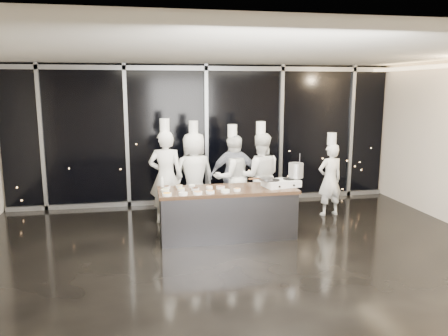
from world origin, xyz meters
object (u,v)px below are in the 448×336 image
(guest, at_px, (235,176))
(chef_side, at_px, (330,179))
(chef_left, at_px, (194,175))
(chef_center, at_px, (232,177))
(stove, at_px, (281,183))
(frying_pan, at_px, (266,179))
(demo_counter, at_px, (227,213))
(chef_right, at_px, (260,176))
(stock_pot, at_px, (296,170))
(chef_far_left, at_px, (166,176))

(guest, xyz_separation_m, chef_side, (2.01, -0.21, -0.08))
(chef_left, bearing_deg, chef_center, 153.82)
(stove, relative_size, chef_left, 0.34)
(frying_pan, height_order, chef_left, chef_left)
(demo_counter, xyz_separation_m, chef_left, (-0.44, 1.33, 0.45))
(guest, relative_size, chef_right, 0.87)
(stove, xyz_separation_m, frying_pan, (-0.31, -0.04, 0.10))
(stove, height_order, chef_side, chef_side)
(stove, xyz_separation_m, chef_side, (1.39, 0.96, -0.17))
(demo_counter, relative_size, chef_center, 1.26)
(chef_right, bearing_deg, chef_side, -173.09)
(stove, height_order, guest, guest)
(demo_counter, relative_size, guest, 1.41)
(chef_left, relative_size, chef_side, 1.15)
(stock_pot, bearing_deg, frying_pan, -169.97)
(chef_left, bearing_deg, chef_side, 157.64)
(demo_counter, relative_size, chef_far_left, 1.18)
(chef_center, bearing_deg, stove, 101.39)
(demo_counter, xyz_separation_m, chef_side, (2.39, 0.95, 0.34))
(frying_pan, bearing_deg, chef_side, 19.70)
(chef_left, bearing_deg, stove, 122.26)
(stock_pot, xyz_separation_m, chef_far_left, (-2.33, 1.03, -0.23))
(chef_far_left, bearing_deg, chef_right, -172.69)
(chef_right, bearing_deg, guest, -7.58)
(demo_counter, relative_size, stove, 3.54)
(chef_center, distance_m, chef_right, 0.57)
(stove, distance_m, stock_pot, 0.37)
(frying_pan, relative_size, chef_far_left, 0.23)
(guest, bearing_deg, chef_far_left, 9.57)
(demo_counter, xyz_separation_m, chef_right, (0.88, 1.01, 0.45))
(chef_far_left, height_order, chef_left, chef_far_left)
(demo_counter, height_order, chef_far_left, chef_far_left)
(chef_right, bearing_deg, stove, 105.67)
(frying_pan, xyz_separation_m, chef_left, (-1.13, 1.38, -0.16))
(stock_pot, relative_size, chef_far_left, 0.13)
(stove, relative_size, frying_pan, 1.47)
(guest, relative_size, chef_side, 0.99)
(demo_counter, height_order, chef_side, chef_side)
(stove, xyz_separation_m, chef_right, (-0.12, 1.02, -0.07))
(chef_center, xyz_separation_m, chef_side, (2.06, -0.22, -0.08))
(stock_pot, relative_size, chef_left, 0.13)
(chef_left, distance_m, chef_center, 0.79)
(chef_center, distance_m, guest, 0.05)
(chef_far_left, bearing_deg, guest, -167.37)
(stock_pot, bearing_deg, chef_center, 130.86)
(frying_pan, relative_size, chef_left, 0.23)
(frying_pan, distance_m, chef_right, 1.09)
(chef_left, bearing_deg, stock_pot, 129.00)
(chef_far_left, relative_size, guest, 1.19)
(frying_pan, xyz_separation_m, chef_right, (0.19, 1.06, -0.16))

